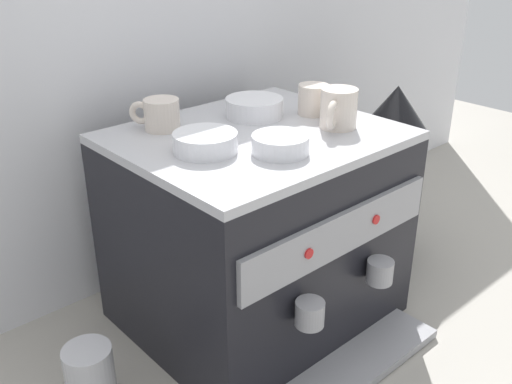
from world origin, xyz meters
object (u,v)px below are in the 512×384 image
Objects in this scene: ceramic_cup_1 at (314,100)px; ceramic_cup_2 at (160,114)px; ceramic_bowl_2 at (205,143)px; milk_pitcher at (90,378)px; ceramic_bowl_0 at (254,108)px; coffee_grinder at (390,171)px; ceramic_cup_0 at (338,109)px; ceramic_bowl_1 at (280,145)px; espresso_machine at (257,230)px.

ceramic_cup_2 is at bearing 155.13° from ceramic_cup_1.
ceramic_bowl_2 is 0.50m from milk_pitcher.
ceramic_bowl_2 is at bearing -155.04° from ceramic_bowl_0.
coffee_grinder is at bearing -13.78° from ceramic_bowl_0.
ceramic_cup_1 is at bearing 176.13° from coffee_grinder.
ceramic_cup_2 is 0.21× the size of coffee_grinder.
ceramic_cup_1 is (0.03, 0.10, -0.01)m from ceramic_cup_0.
coffee_grinder is (0.62, 0.00, -0.24)m from ceramic_bowl_2.
ceramic_bowl_1 is at bearing -168.89° from coffee_grinder.
ceramic_cup_1 is 0.14m from ceramic_bowl_0.
espresso_machine is 0.33m from ceramic_cup_2.
ceramic_bowl_0 reaches higher than espresso_machine.
ceramic_cup_1 is at bearing 1.38° from milk_pitcher.
milk_pitcher is (-0.62, -0.01, -0.42)m from ceramic_cup_1.
ceramic_cup_0 is 0.10m from ceramic_cup_1.
ceramic_bowl_1 is at bearing -45.17° from ceramic_bowl_2.
ceramic_bowl_0 is (-0.11, 0.08, -0.01)m from ceramic_cup_1.
espresso_machine is 0.32m from ceramic_cup_1.
coffee_grinder is at bearing -1.26° from espresso_machine.
milk_pitcher is at bearing 178.80° from ceramic_bowl_2.
ceramic_cup_2 is (-0.28, 0.25, -0.01)m from ceramic_cup_0.
ceramic_bowl_0 is 0.95× the size of milk_pitcher.
ceramic_cup_0 is (0.15, -0.09, 0.27)m from espresso_machine.
ceramic_bowl_0 is (0.07, 0.09, 0.25)m from espresso_machine.
milk_pitcher is (-0.39, 0.11, -0.41)m from ceramic_bowl_1.
ceramic_cup_1 is 0.22× the size of coffee_grinder.
ceramic_cup_1 is (0.18, 0.01, 0.26)m from espresso_machine.
ceramic_cup_2 reaches higher than espresso_machine.
espresso_machine is 4.70× the size of ceramic_bowl_2.
ceramic_bowl_2 is at bearing -176.34° from ceramic_cup_1.
ceramic_bowl_0 reaches higher than ceramic_bowl_1.
ceramic_bowl_1 is at bearing -71.36° from ceramic_cup_2.
ceramic_cup_1 is 0.78× the size of milk_pitcher.
ceramic_bowl_0 is (-0.08, 0.18, -0.02)m from ceramic_cup_0.
espresso_machine is 0.48m from coffee_grinder.
ceramic_cup_0 reaches higher than ceramic_cup_1.
ceramic_cup_0 is 0.73m from milk_pitcher.
ceramic_bowl_2 reaches higher than ceramic_bowl_1.
ceramic_bowl_2 is 0.26× the size of coffee_grinder.
ceramic_cup_2 is (-0.13, 0.16, 0.26)m from espresso_machine.
ceramic_bowl_1 is at bearing -119.69° from ceramic_bowl_0.
espresso_machine is at bearing 4.52° from ceramic_bowl_2.
ceramic_cup_0 is 0.25× the size of coffee_grinder.
coffee_grinder is 3.49× the size of milk_pitcher.
coffee_grinder is at bearing -15.25° from ceramic_cup_2.
espresso_machine is 0.28m from ceramic_bowl_1.
ceramic_cup_0 is at bearing -108.59° from ceramic_cup_1.
milk_pitcher is at bearing -151.72° from ceramic_cup_2.
ceramic_cup_1 is 0.35m from ceramic_cup_2.
ceramic_bowl_2 is at bearing -175.48° from espresso_machine.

